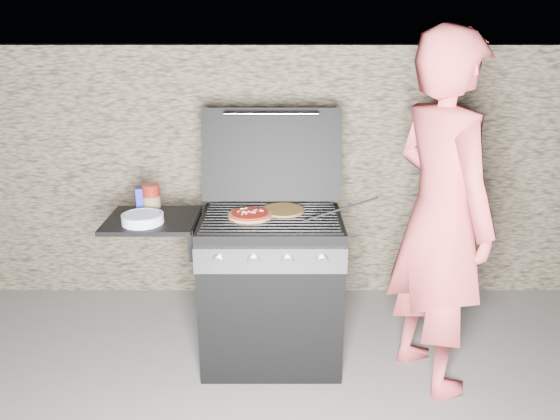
{
  "coord_description": "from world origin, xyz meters",
  "views": [
    {
      "loc": [
        0.05,
        -2.88,
        1.94
      ],
      "look_at": [
        0.05,
        0.0,
        0.95
      ],
      "focal_mm": 35.0,
      "sensor_mm": 36.0,
      "label": 1
    }
  ],
  "objects_px": {
    "sauce_jar": "(151,197)",
    "pizza_topped": "(250,214)",
    "person": "(440,217)",
    "gas_grill": "(229,290)"
  },
  "relations": [
    {
      "from": "gas_grill",
      "to": "pizza_topped",
      "type": "distance_m",
      "value": 0.49
    },
    {
      "from": "pizza_topped",
      "to": "sauce_jar",
      "type": "distance_m",
      "value": 0.6
    },
    {
      "from": "pizza_topped",
      "to": "sauce_jar",
      "type": "height_order",
      "value": "sauce_jar"
    },
    {
      "from": "sauce_jar",
      "to": "pizza_topped",
      "type": "bearing_deg",
      "value": -13.43
    },
    {
      "from": "gas_grill",
      "to": "sauce_jar",
      "type": "distance_m",
      "value": 0.7
    },
    {
      "from": "pizza_topped",
      "to": "sauce_jar",
      "type": "bearing_deg",
      "value": 166.57
    },
    {
      "from": "person",
      "to": "gas_grill",
      "type": "bearing_deg",
      "value": 58.79
    },
    {
      "from": "person",
      "to": "pizza_topped",
      "type": "bearing_deg",
      "value": 57.82
    },
    {
      "from": "sauce_jar",
      "to": "person",
      "type": "bearing_deg",
      "value": -11.05
    },
    {
      "from": "pizza_topped",
      "to": "person",
      "type": "distance_m",
      "value": 1.03
    }
  ]
}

